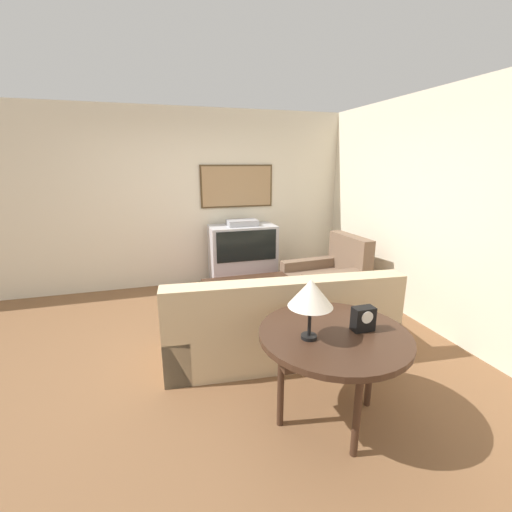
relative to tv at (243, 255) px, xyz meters
The scene contains 12 objects.
ground_plane 2.02m from the tv, 115.92° to the right, with size 12.00×12.00×0.00m, color brown.
wall_back 1.26m from the tv, 156.63° to the left, with size 12.00×0.10×2.70m.
wall_right 2.64m from the tv, 44.86° to the right, with size 0.06×12.00×2.70m.
area_rug 1.08m from the tv, 103.69° to the right, with size 1.97×1.83×0.01m.
tv is the anchor object (origin of this frame).
couch 2.11m from the tv, 94.62° to the right, with size 2.31×1.12×0.89m.
armchair 1.39m from the tv, 43.63° to the right, with size 1.05×0.89×0.91m.
coffee_table 1.02m from the tv, 100.27° to the right, with size 1.16×0.56×0.41m.
console_table 3.12m from the tv, 92.27° to the right, with size 1.08×1.08×0.74m.
table_lamp 3.21m from the tv, 96.11° to the right, with size 0.30×0.30×0.43m.
mantel_clock 3.16m from the tv, 88.44° to the right, with size 0.16×0.10×0.18m.
remote 1.06m from the tv, 102.31° to the right, with size 0.12×0.16×0.02m.
Camera 1 is at (-0.43, -3.30, 1.91)m, focal length 24.00 mm.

